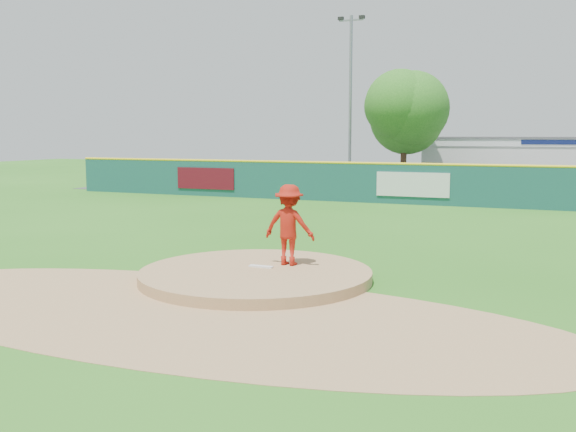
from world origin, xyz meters
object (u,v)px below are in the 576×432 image
at_px(van, 480,182).
at_px(pool_building_grp, 547,162).
at_px(playground_slide, 207,174).
at_px(deciduous_tree, 404,116).
at_px(pitcher, 289,225).
at_px(light_pole_left, 350,94).

distance_m(van, pool_building_grp, 8.02).
xyz_separation_m(playground_slide, deciduous_tree, (12.90, 1.18, 3.69)).
xyz_separation_m(pitcher, playground_slide, (-15.40, 22.96, -0.37)).
xyz_separation_m(pool_building_grp, playground_slide, (-20.90, -8.17, -0.80)).
bearing_deg(playground_slide, light_pole_left, 19.66).
height_order(van, pool_building_grp, pool_building_grp).
height_order(pool_building_grp, light_pole_left, light_pole_left).
xyz_separation_m(van, pool_building_grp, (3.48, 7.17, 0.94)).
distance_m(pool_building_grp, light_pole_left, 13.72).
bearing_deg(pool_building_grp, light_pole_left, -157.40).
xyz_separation_m(pitcher, van, (2.02, 23.96, -0.51)).
bearing_deg(deciduous_tree, playground_slide, -174.78).
bearing_deg(van, light_pole_left, 60.25).
xyz_separation_m(pitcher, deciduous_tree, (-2.51, 24.14, 3.32)).
height_order(pitcher, deciduous_tree, deciduous_tree).
xyz_separation_m(van, light_pole_left, (-8.52, 2.17, 5.32)).
bearing_deg(playground_slide, deciduous_tree, 5.22).
distance_m(van, deciduous_tree, 5.93).
height_order(pitcher, playground_slide, pitcher).
bearing_deg(playground_slide, pitcher, -56.14).
bearing_deg(pool_building_grp, pitcher, -100.01).
bearing_deg(playground_slide, pool_building_grp, 21.36).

